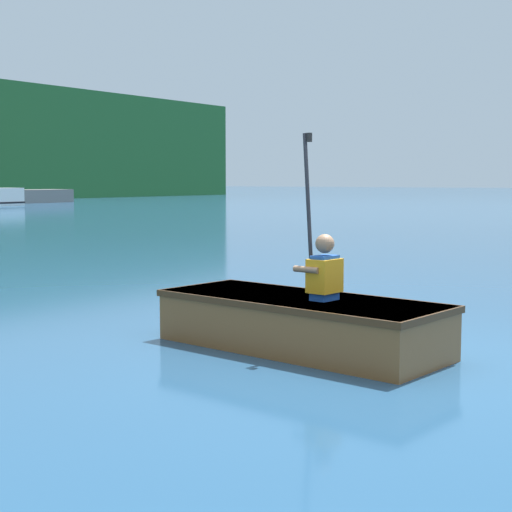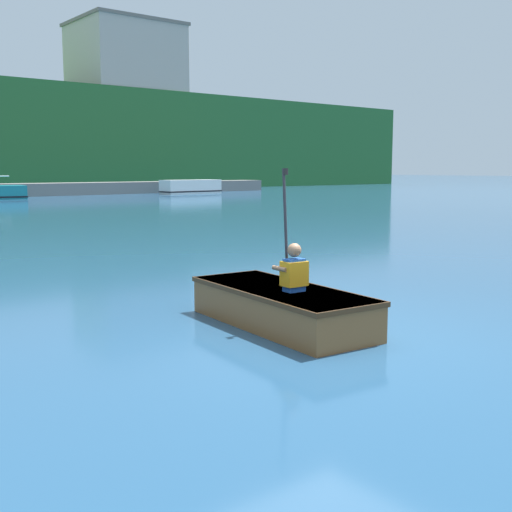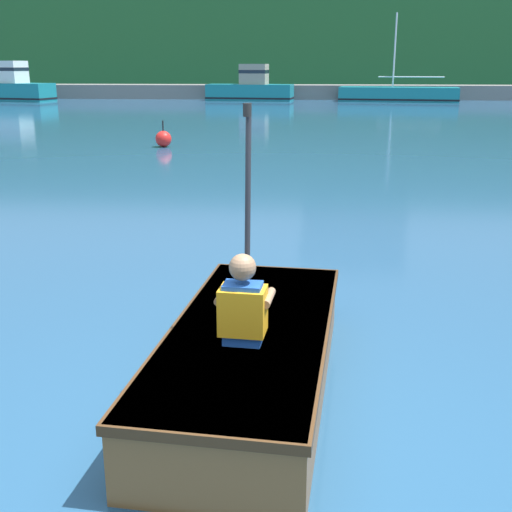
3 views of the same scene
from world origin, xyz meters
name	(u,v)px [view 2 (image 2 of 3)]	position (x,y,z in m)	size (l,w,h in m)	color
ground_plane	(333,338)	(0.00, 0.00, 0.00)	(300.00, 300.00, 0.00)	navy
waterfront_office_block_center	(127,107)	(24.94, 52.31, 7.87)	(9.48, 8.46, 15.72)	#B2A899
moored_boat_dock_west_end	(191,187)	(22.31, 37.18, 0.51)	(5.05, 1.89, 1.08)	white
rowboat_foreground	(279,304)	(-0.08, 0.87, 0.27)	(1.31, 2.88, 0.48)	brown
person_paddler	(294,269)	(-0.11, 0.57, 0.76)	(0.38, 0.37, 1.48)	#1E4CA5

